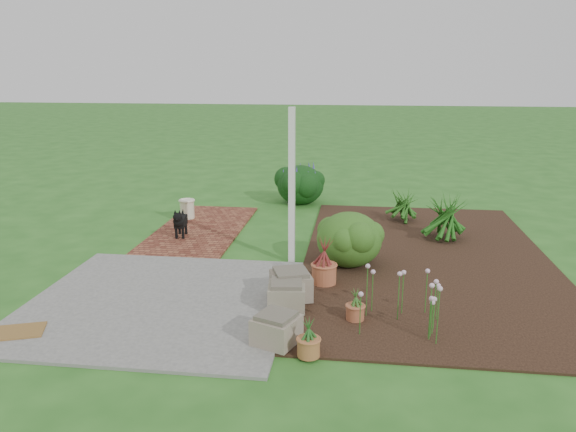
# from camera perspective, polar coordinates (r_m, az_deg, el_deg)

# --- Properties ---
(ground) EXTENTS (80.00, 80.00, 0.00)m
(ground) POSITION_cam_1_polar(r_m,az_deg,el_deg) (9.13, -1.58, -4.85)
(ground) COLOR #28611E
(ground) RESTS_ON ground
(concrete_patio) EXTENTS (3.50, 3.50, 0.04)m
(concrete_patio) POSITION_cam_1_polar(r_m,az_deg,el_deg) (7.85, -12.78, -8.46)
(concrete_patio) COLOR #61615F
(concrete_patio) RESTS_ON ground
(brick_path) EXTENTS (1.60, 3.50, 0.04)m
(brick_path) POSITION_cam_1_polar(r_m,az_deg,el_deg) (11.12, -8.84, -1.29)
(brick_path) COLOR #5D2A1D
(brick_path) RESTS_ON ground
(garden_bed) EXTENTS (4.00, 7.00, 0.03)m
(garden_bed) POSITION_cam_1_polar(r_m,az_deg,el_deg) (9.56, 13.91, -4.28)
(garden_bed) COLOR black
(garden_bed) RESTS_ON ground
(veranda_post) EXTENTS (0.10, 0.10, 2.50)m
(veranda_post) POSITION_cam_1_polar(r_m,az_deg,el_deg) (8.85, 0.39, 2.93)
(veranda_post) COLOR white
(veranda_post) RESTS_ON ground
(stone_trough_near) EXTENTS (0.60, 0.60, 0.31)m
(stone_trough_near) POSITION_cam_1_polar(r_m,az_deg,el_deg) (6.50, -1.18, -11.50)
(stone_trough_near) COLOR #7A715B
(stone_trough_near) RESTS_ON concrete_patio
(stone_trough_mid) EXTENTS (0.52, 0.52, 0.32)m
(stone_trough_mid) POSITION_cam_1_polar(r_m,az_deg,el_deg) (7.36, -0.14, -8.18)
(stone_trough_mid) COLOR #756F5A
(stone_trough_mid) RESTS_ON concrete_patio
(stone_trough_far) EXTENTS (0.65, 0.65, 0.34)m
(stone_trough_far) POSITION_cam_1_polar(r_m,az_deg,el_deg) (7.67, 0.29, -7.10)
(stone_trough_far) COLOR #796A59
(stone_trough_far) RESTS_ON concrete_patio
(coir_doormat) EXTENTS (0.74, 0.61, 0.02)m
(coir_doormat) POSITION_cam_1_polar(r_m,az_deg,el_deg) (7.51, -25.93, -10.53)
(coir_doormat) COLOR olive
(coir_doormat) RESTS_ON concrete_patio
(black_dog) EXTENTS (0.22, 0.60, 0.52)m
(black_dog) POSITION_cam_1_polar(r_m,az_deg,el_deg) (10.49, -10.90, -0.50)
(black_dog) COLOR black
(black_dog) RESTS_ON brick_path
(cream_ceramic_urn) EXTENTS (0.35, 0.35, 0.39)m
(cream_ceramic_urn) POSITION_cam_1_polar(r_m,az_deg,el_deg) (11.82, -10.21, 0.69)
(cream_ceramic_urn) COLOR beige
(cream_ceramic_urn) RESTS_ON brick_path
(evergreen_shrub) EXTENTS (1.35, 1.35, 0.88)m
(evergreen_shrub) POSITION_cam_1_polar(r_m,az_deg,el_deg) (8.93, 6.25, -2.23)
(evergreen_shrub) COLOR #1A410C
(evergreen_shrub) RESTS_ON garden_bed
(agapanthus_clump_back) EXTENTS (1.27, 1.27, 0.97)m
(agapanthus_clump_back) POSITION_cam_1_polar(r_m,az_deg,el_deg) (10.62, 15.65, 0.32)
(agapanthus_clump_back) COLOR #0F3C0C
(agapanthus_clump_back) RESTS_ON garden_bed
(agapanthus_clump_front) EXTENTS (1.08, 1.08, 0.77)m
(agapanthus_clump_front) POSITION_cam_1_polar(r_m,az_deg,el_deg) (11.68, 11.61, 1.36)
(agapanthus_clump_front) COLOR #13410F
(agapanthus_clump_front) RESTS_ON garden_bed
(pink_flower_patch) EXTENTS (1.36, 1.36, 0.71)m
(pink_flower_patch) POSITION_cam_1_polar(r_m,az_deg,el_deg) (6.91, 11.41, -8.40)
(pink_flower_patch) COLOR #113D0F
(pink_flower_patch) RESTS_ON garden_bed
(terracotta_pot_bronze) EXTENTS (0.43, 0.43, 0.29)m
(terracotta_pot_bronze) POSITION_cam_1_polar(r_m,az_deg,el_deg) (8.22, 3.68, -5.86)
(terracotta_pot_bronze) COLOR #A85A39
(terracotta_pot_bronze) RESTS_ON garden_bed
(terracotta_pot_small_left) EXTENTS (0.25, 0.25, 0.19)m
(terracotta_pot_small_left) POSITION_cam_1_polar(r_m,az_deg,el_deg) (7.15, 6.84, -9.68)
(terracotta_pot_small_left) COLOR #9F5636
(terracotta_pot_small_left) RESTS_ON garden_bed
(terracotta_pot_small_right) EXTENTS (0.32, 0.32, 0.21)m
(terracotta_pot_small_right) POSITION_cam_1_polar(r_m,az_deg,el_deg) (6.27, 2.10, -13.17)
(terracotta_pot_small_right) COLOR #A36037
(terracotta_pot_small_right) RESTS_ON garden_bed
(purple_flowering_bush) EXTENTS (1.14, 1.14, 0.92)m
(purple_flowering_bush) POSITION_cam_1_polar(r_m,az_deg,el_deg) (13.05, 1.27, 3.29)
(purple_flowering_bush) COLOR black
(purple_flowering_bush) RESTS_ON ground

